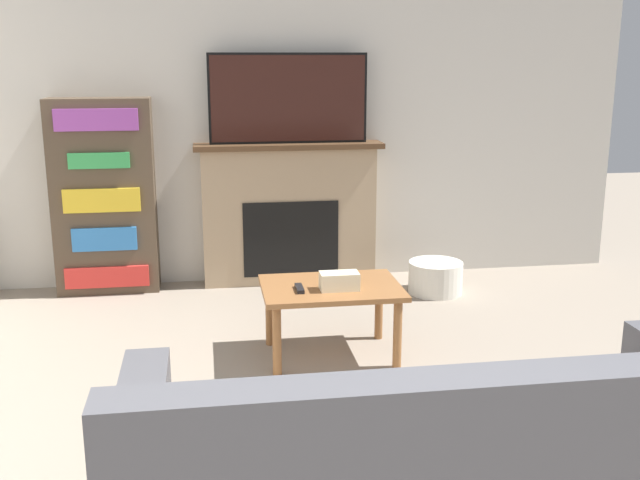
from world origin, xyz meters
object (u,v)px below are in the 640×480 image
Objects in this scene: bookshelf at (104,197)px; coffee_table at (331,296)px; tv at (288,99)px; storage_basket at (435,277)px; fireplace at (289,213)px.

coffee_table is at bearing -46.38° from bookshelf.
tv is 2.94× the size of storage_basket.
tv reaches higher than fireplace.
bookshelf reaches higher than storage_basket.
tv is 1.84m from coffee_table.
bookshelf is (-1.37, -0.00, -0.70)m from tv.
bookshelf is at bearing -179.03° from fireplace.
bookshelf is (-1.44, 1.51, 0.35)m from coffee_table.
storage_basket is (2.41, -0.44, -0.60)m from bookshelf.
fireplace is at bearing 0.97° from bookshelf.
fireplace is 0.99× the size of bookshelf.
storage_basket is at bearing -22.88° from tv.
fireplace is 3.54× the size of storage_basket.
bookshelf is 3.57× the size of storage_basket.
coffee_table is 0.56× the size of bookshelf.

